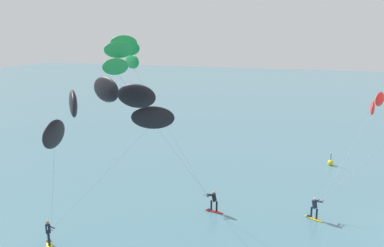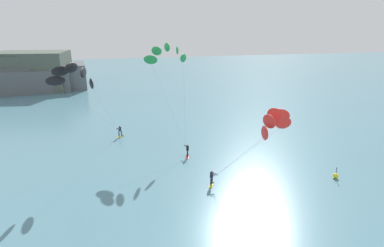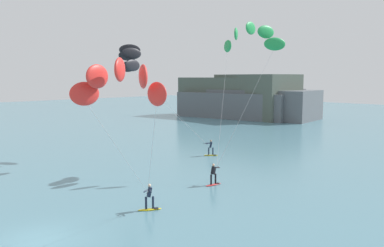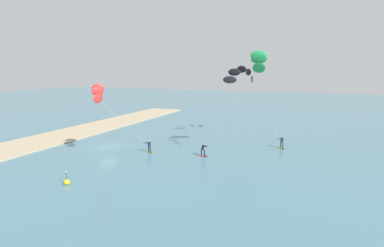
% 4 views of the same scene
% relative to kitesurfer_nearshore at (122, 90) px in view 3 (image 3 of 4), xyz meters
% --- Properties ---
extents(ground_plane, '(240.00, 240.00, 0.00)m').
position_rel_kitesurfer_nearshore_xyz_m(ground_plane, '(-4.01, -2.50, -7.70)').
color(ground_plane, slate).
extents(kitesurfer_nearshore, '(6.46, 7.36, 9.17)m').
position_rel_kitesurfer_nearshore_xyz_m(kitesurfer_nearshore, '(0.00, 0.00, 0.00)').
color(kitesurfer_nearshore, yellow).
rests_on(kitesurfer_nearshore, ground).
extents(kitesurfer_mid_water, '(5.94, 8.51, 13.08)m').
position_rel_kitesurfer_nearshore_xyz_m(kitesurfer_mid_water, '(-5.99, 17.98, 3.68)').
color(kitesurfer_mid_water, red).
rests_on(kitesurfer_mid_water, ground).
extents(kitesurfer_far_out, '(8.18, 10.07, 11.50)m').
position_rel_kitesurfer_nearshore_xyz_m(kitesurfer_far_out, '(-16.95, 13.73, 2.12)').
color(kitesurfer_far_out, yellow).
rests_on(kitesurfer_far_out, ground).
extents(distant_headland, '(29.34, 17.89, 8.84)m').
position_rel_kitesurfer_nearshore_xyz_m(distant_headland, '(-34.45, 56.98, -4.26)').
color(distant_headland, '#4C564C').
rests_on(distant_headland, ground).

